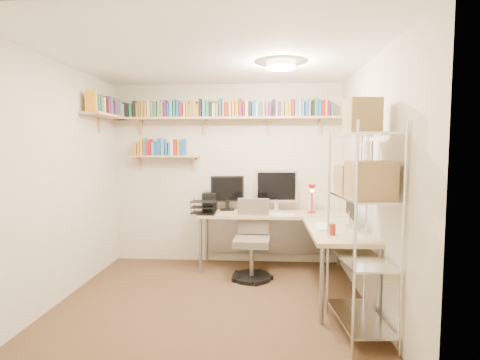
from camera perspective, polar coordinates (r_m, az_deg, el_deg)
name	(u,v)px	position (r m, az deg, el deg)	size (l,w,h in m)	color
ground	(212,303)	(4.11, -4.24, -18.19)	(3.20, 3.20, 0.00)	#48321F
room_shell	(212,154)	(3.79, -4.32, 3.92)	(3.24, 3.04, 2.52)	beige
wall_shelves	(195,117)	(5.15, -6.82, 9.44)	(3.12, 1.09, 0.80)	tan
corner_desk	(277,217)	(4.76, 5.65, -5.56)	(2.03, 1.93, 1.32)	tan
office_chair	(252,245)	(4.71, 1.88, -9.89)	(0.51, 0.52, 0.98)	black
wire_rack	(363,180)	(3.31, 18.20, 0.02)	(0.45, 0.82, 2.02)	silver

